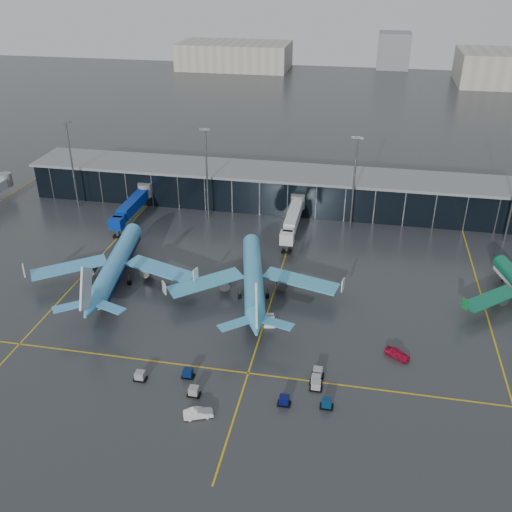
% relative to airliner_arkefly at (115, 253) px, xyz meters
% --- Properties ---
extents(ground, '(600.00, 600.00, 0.00)m').
position_rel_airliner_arkefly_xyz_m(ground, '(26.08, -11.80, -6.92)').
color(ground, '#282B2D').
rests_on(ground, ground).
extents(terminal_pier, '(142.00, 17.00, 10.70)m').
position_rel_airliner_arkefly_xyz_m(terminal_pier, '(26.08, 50.20, -1.50)').
color(terminal_pier, black).
rests_on(terminal_pier, ground).
extents(jet_bridges, '(94.00, 27.50, 7.20)m').
position_rel_airliner_arkefly_xyz_m(jet_bridges, '(-8.92, 31.19, -2.36)').
color(jet_bridges, '#595B60').
rests_on(jet_bridges, ground).
extents(flood_masts, '(203.00, 0.50, 25.50)m').
position_rel_airliner_arkefly_xyz_m(flood_masts, '(31.08, 38.20, 6.89)').
color(flood_masts, '#595B60').
rests_on(flood_masts, ground).
extents(distant_hangars, '(260.00, 71.00, 22.00)m').
position_rel_airliner_arkefly_xyz_m(distant_hangars, '(76.02, 258.28, 1.87)').
color(distant_hangars, '#B2AD99').
rests_on(distant_hangars, ground).
extents(taxi_lines, '(220.00, 120.00, 0.02)m').
position_rel_airliner_arkefly_xyz_m(taxi_lines, '(36.08, -1.19, -6.91)').
color(taxi_lines, gold).
rests_on(taxi_lines, ground).
extents(airliner_arkefly, '(45.83, 50.44, 13.83)m').
position_rel_airliner_arkefly_xyz_m(airliner_arkefly, '(0.00, 0.00, 0.00)').
color(airliner_arkefly, '#439FDC').
rests_on(airliner_arkefly, ground).
extents(airliner_klm_near, '(47.92, 52.01, 13.67)m').
position_rel_airliner_arkefly_xyz_m(airliner_klm_near, '(31.62, 0.21, -0.08)').
color(airliner_klm_near, '#3EA1CD').
rests_on(airliner_klm_near, ground).
extents(baggage_carts, '(34.99, 10.45, 1.70)m').
position_rel_airliner_arkefly_xyz_m(baggage_carts, '(38.87, -30.47, -6.16)').
color(baggage_carts, black).
rests_on(baggage_carts, ground).
extents(mobile_airstair, '(2.77, 3.56, 3.45)m').
position_rel_airliner_arkefly_xyz_m(mobile_airstair, '(37.17, -10.89, -6.15)').
color(mobile_airstair, white).
rests_on(mobile_airstair, ground).
extents(service_van_red, '(5.13, 4.22, 1.65)m').
position_rel_airliner_arkefly_xyz_m(service_van_red, '(62.35, -17.00, -6.09)').
color(service_van_red, '#AA0D2D').
rests_on(service_van_red, ground).
extents(service_van_white, '(5.09, 3.35, 1.58)m').
position_rel_airliner_arkefly_xyz_m(service_van_white, '(30.35, -38.99, -6.13)').
color(service_van_white, silver).
rests_on(service_van_white, ground).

